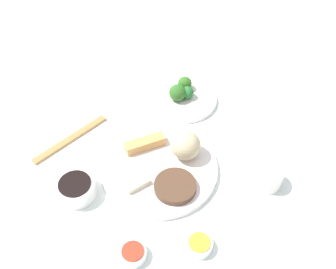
{
  "coord_description": "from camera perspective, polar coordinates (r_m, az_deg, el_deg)",
  "views": [
    {
      "loc": [
        -0.3,
        -0.61,
        0.83
      ],
      "look_at": [
        0.03,
        0.02,
        0.06
      ],
      "focal_mm": 42.28,
      "sensor_mm": 36.0,
      "label": 1
    }
  ],
  "objects": [
    {
      "name": "sauce_ramekin_hot_mustard",
      "position": [
        0.9,
        4.51,
        -15.62
      ],
      "size": [
        0.06,
        0.06,
        0.02
      ],
      "primitive_type": "cylinder",
      "color": "white",
      "rests_on": "tabletop"
    },
    {
      "name": "teacup",
      "position": [
        1.01,
        14.25,
        -6.08
      ],
      "size": [
        0.07,
        0.07,
        0.05
      ],
      "primitive_type": "cylinder",
      "color": "silver",
      "rests_on": "tabletop"
    },
    {
      "name": "sauce_ramekin_hot_mustard_liquid",
      "position": [
        0.89,
        4.56,
        -15.23
      ],
      "size": [
        0.05,
        0.05,
        0.0
      ],
      "primitive_type": "cylinder",
      "color": "gold",
      "rests_on": "sauce_ramekin_hot_mustard"
    },
    {
      "name": "main_plate",
      "position": [
        1.02,
        -1.23,
        -4.95
      ],
      "size": [
        0.3,
        0.3,
        0.02
      ],
      "primitive_type": "cylinder",
      "color": "white",
      "rests_on": "tabletop"
    },
    {
      "name": "stir_fry_heap",
      "position": [
        0.96,
        1.03,
        -7.48
      ],
      "size": [
        0.1,
        0.1,
        0.02
      ],
      "primitive_type": "cylinder",
      "color": "#4C3222",
      "rests_on": "main_plate"
    },
    {
      "name": "soy_sauce_bowl_liquid",
      "position": [
        0.97,
        -13.34,
        -6.9
      ],
      "size": [
        0.08,
        0.08,
        0.0
      ],
      "primitive_type": "cylinder",
      "color": "black",
      "rests_on": "soy_sauce_bowl"
    },
    {
      "name": "soy_sauce_bowl",
      "position": [
        0.99,
        -13.12,
        -7.67
      ],
      "size": [
        0.09,
        0.09,
        0.04
      ],
      "primitive_type": "cylinder",
      "color": "white",
      "rests_on": "tabletop"
    },
    {
      "name": "broccoli_floret_1",
      "position": [
        1.18,
        2.81,
        6.06
      ],
      "size": [
        0.04,
        0.04,
        0.04
      ],
      "primitive_type": "sphere",
      "color": "#24662B",
      "rests_on": "broccoli_plate"
    },
    {
      "name": "chopsticks_pair",
      "position": [
        1.12,
        -13.86,
        -0.6
      ],
      "size": [
        0.23,
        0.09,
        0.01
      ],
      "primitive_type": "cube",
      "rotation": [
        0.0,
        0.0,
        0.31
      ],
      "color": "#AD7942",
      "rests_on": "tabletop"
    },
    {
      "name": "rice_scoop",
      "position": [
        1.0,
        2.56,
        -1.57
      ],
      "size": [
        0.08,
        0.08,
        0.08
      ],
      "primitive_type": "sphere",
      "color": "tan",
      "rests_on": "main_plate"
    },
    {
      "name": "crab_rangoon_wonton",
      "position": [
        0.98,
        -5.18,
        -6.16
      ],
      "size": [
        0.07,
        0.08,
        0.02
      ],
      "primitive_type": "cube",
      "rotation": [
        0.0,
        0.0,
        0.1
      ],
      "color": "beige",
      "rests_on": "main_plate"
    },
    {
      "name": "broccoli_plate",
      "position": [
        1.2,
        2.37,
        5.06
      ],
      "size": [
        0.19,
        0.19,
        0.01
      ],
      "primitive_type": "cylinder",
      "color": "white",
      "rests_on": "tabletop"
    },
    {
      "name": "sauce_ramekin_sweet_and_sour",
      "position": [
        0.89,
        -5.07,
        -16.78
      ],
      "size": [
        0.06,
        0.06,
        0.02
      ],
      "primitive_type": "cylinder",
      "color": "white",
      "rests_on": "tabletop"
    },
    {
      "name": "sauce_ramekin_sweet_and_sour_liquid",
      "position": [
        0.88,
        -5.13,
        -16.41
      ],
      "size": [
        0.05,
        0.05,
        0.0
      ],
      "primitive_type": "cylinder",
      "color": "red",
      "rests_on": "sauce_ramekin_sweet_and_sour"
    },
    {
      "name": "tabletop",
      "position": [
        1.06,
        -1.06,
        -3.27
      ],
      "size": [
        2.2,
        2.2,
        0.02
      ],
      "primitive_type": "cube",
      "color": "white",
      "rests_on": "ground"
    },
    {
      "name": "broccoli_floret_0",
      "position": [
        1.17,
        1.38,
        6.05
      ],
      "size": [
        0.05,
        0.05,
        0.05
      ],
      "primitive_type": "sphere",
      "color": "#2D6122",
      "rests_on": "broccoli_plate"
    },
    {
      "name": "broccoli_floret_2",
      "position": [
        1.21,
        2.44,
        7.38
      ],
      "size": [
        0.04,
        0.04,
        0.04
      ],
      "primitive_type": "sphere",
      "color": "#306720",
      "rests_on": "broccoli_plate"
    },
    {
      "name": "spring_roll",
      "position": [
        1.04,
        -3.33,
        -1.33
      ],
      "size": [
        0.11,
        0.04,
        0.03
      ],
      "primitive_type": "cube",
      "rotation": [
        0.0,
        0.0,
        3.07
      ],
      "color": "tan",
      "rests_on": "main_plate"
    }
  ]
}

